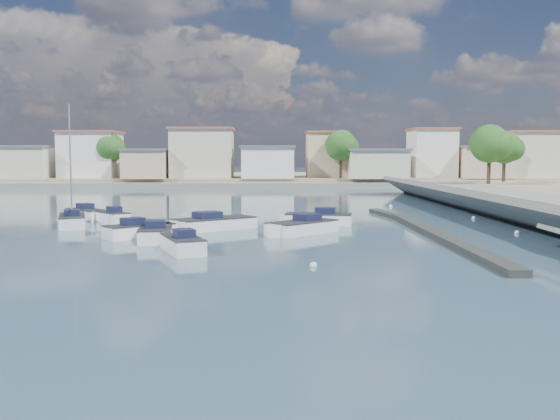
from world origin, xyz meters
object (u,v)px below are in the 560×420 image
motorboat_b (143,231)px  motorboat_g (89,215)px  motorboat_a (182,244)px  motorboat_c (315,219)px  motorboat_f (111,218)px  motorboat_h (218,224)px  motorboat_d (299,228)px  sailboat (72,220)px  motorboat_e (156,234)px

motorboat_b → motorboat_g: bearing=120.8°
motorboat_a → motorboat_c: same height
motorboat_f → motorboat_h: (8.57, -4.47, 0.00)m
motorboat_c → motorboat_d: 5.78m
motorboat_a → motorboat_b: size_ratio=1.03×
motorboat_c → sailboat: size_ratio=0.62×
motorboat_g → sailboat: bearing=-89.1°
motorboat_f → sailboat: bearing=-134.5°
motorboat_b → motorboat_e: (1.06, -1.19, 0.00)m
motorboat_d → motorboat_e: (-8.83, -2.72, 0.00)m
motorboat_g → motorboat_h: size_ratio=0.72×
motorboat_e → motorboat_h: size_ratio=0.92×
motorboat_d → motorboat_a: bearing=-131.9°
motorboat_g → motorboat_h: same height
motorboat_d → motorboat_e: 9.24m
motorboat_f → motorboat_a: bearing=-62.8°
motorboat_c → motorboat_f: size_ratio=1.56×
motorboat_a → motorboat_d: (6.62, 7.38, -0.00)m
motorboat_g → motorboat_b: bearing=-59.2°
motorboat_b → motorboat_g: size_ratio=1.04×
motorboat_g → motorboat_h: bearing=-31.6°
motorboat_g → motorboat_c: bearing=-11.9°
motorboat_a → motorboat_d: same height
motorboat_g → motorboat_d: bearing=-29.7°
motorboat_c → motorboat_e: 13.21m
motorboat_a → motorboat_h: bearing=83.6°
motorboat_c → motorboat_f: bearing=174.3°
motorboat_c → motorboat_h: size_ratio=0.93×
motorboat_h → motorboat_b: bearing=-136.2°
motorboat_e → motorboat_g: (-7.56, 12.08, 0.00)m
motorboat_b → motorboat_c: (11.32, 7.13, 0.00)m
motorboat_d → motorboat_h: (-5.50, 2.67, 0.00)m
motorboat_e → motorboat_f: 11.16m
motorboat_g → sailboat: size_ratio=0.47×
motorboat_f → motorboat_h: 9.67m
motorboat_a → sailboat: size_ratio=0.50×
motorboat_b → motorboat_d: (9.88, 1.53, -0.00)m
motorboat_g → motorboat_e: bearing=-58.0°
sailboat → motorboat_f: bearing=45.5°
motorboat_b → motorboat_h: (4.39, 4.20, 0.00)m
motorboat_b → motorboat_g: same height
motorboat_a → sailboat: (-9.70, 12.23, 0.05)m
motorboat_a → motorboat_d: bearing=48.1°
motorboat_c → motorboat_g: same height
motorboat_b → motorboat_f: (-4.19, 8.67, 0.00)m
sailboat → motorboat_c: bearing=2.4°
motorboat_c → motorboat_d: size_ratio=1.10×
motorboat_b → motorboat_f: 9.62m
motorboat_d → sailboat: bearing=163.5°
motorboat_f → motorboat_g: bearing=136.1°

